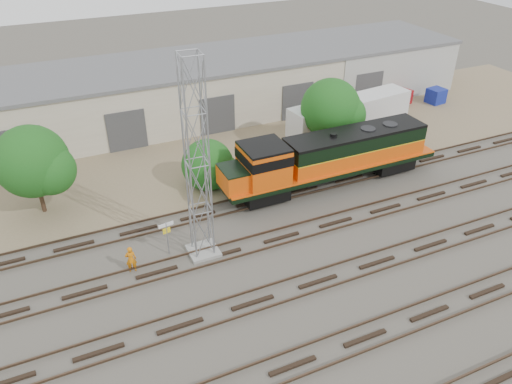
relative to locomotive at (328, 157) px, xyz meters
name	(u,v)px	position (x,y,z in m)	size (l,w,h in m)	color
ground	(293,252)	(-5.96, -6.00, -2.32)	(140.00, 140.00, 0.00)	#47423A
dirt_strip	(209,150)	(-5.96, 9.00, -2.31)	(80.00, 16.00, 0.02)	#726047
tracks	(318,281)	(-5.96, -9.00, -2.24)	(80.00, 20.40, 0.28)	black
warehouse	(179,90)	(-5.92, 16.98, 0.33)	(58.40, 10.40, 5.30)	beige
locomotive	(328,157)	(0.00, 0.00, 0.00)	(16.77, 2.94, 4.03)	black
signal_tower	(197,167)	(-10.89, -3.76, 3.58)	(1.79, 1.79, 12.10)	gray
sign_post	(167,232)	(-12.82, -3.05, -0.73)	(0.93, 0.17, 2.28)	gray
worker	(131,259)	(-15.17, -3.70, -1.47)	(0.62, 0.41, 1.70)	#D06E0B
semi_trailer	(352,113)	(6.27, 6.24, -0.05)	(11.93, 3.73, 3.61)	silver
dumpster_blue	(436,96)	(18.83, 9.64, -1.57)	(1.60, 1.50, 1.50)	navy
dumpster_red	(403,97)	(15.66, 10.88, -1.62)	(1.50, 1.40, 1.40)	maroon
tree_west	(36,164)	(-19.02, 4.79, 1.39)	(4.98, 4.74, 6.21)	#382619
tree_mid	(211,166)	(-7.68, 3.51, -0.74)	(4.00, 3.81, 3.81)	#382619
tree_east	(334,110)	(3.01, 4.20, 1.56)	(4.95, 4.71, 6.36)	#382619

